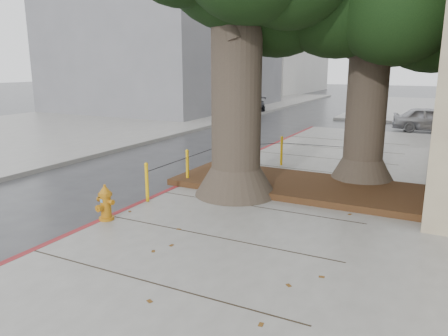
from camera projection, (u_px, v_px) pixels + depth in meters
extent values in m
plane|color=#28282B|center=(190.00, 239.00, 8.51)|extent=(140.00, 140.00, 0.00)
cube|color=slate|center=(64.00, 126.00, 23.36)|extent=(14.00, 60.00, 0.15)
cube|color=maroon|center=(175.00, 190.00, 11.54)|extent=(0.14, 26.00, 0.16)
cube|color=black|center=(297.00, 185.00, 11.43)|extent=(6.40, 2.60, 0.16)
cube|color=slate|center=(171.00, 28.00, 32.82)|extent=(12.00, 16.00, 12.00)
cube|color=silver|center=(263.00, 29.00, 53.27)|extent=(12.00, 18.00, 15.00)
cone|color=#4C3F33|center=(236.00, 180.00, 10.86)|extent=(2.04, 2.04, 0.70)
cylinder|color=#4C3F33|center=(236.00, 98.00, 10.39)|extent=(1.20, 1.20, 4.22)
cone|color=#4C3F33|center=(362.00, 171.00, 11.87)|extent=(1.77, 1.77, 0.70)
cylinder|color=#4C3F33|center=(367.00, 103.00, 11.45)|extent=(1.04, 1.04, 3.84)
cylinder|color=yellow|center=(147.00, 183.00, 10.25)|extent=(0.08, 0.08, 0.90)
sphere|color=yellow|center=(146.00, 164.00, 10.15)|extent=(0.09, 0.09, 0.09)
cylinder|color=yellow|center=(187.00, 167.00, 11.81)|extent=(0.08, 0.08, 0.90)
sphere|color=yellow|center=(187.00, 151.00, 11.70)|extent=(0.09, 0.09, 0.09)
cylinder|color=yellow|center=(218.00, 155.00, 13.37)|extent=(0.08, 0.08, 0.90)
sphere|color=yellow|center=(218.00, 141.00, 13.26)|extent=(0.09, 0.09, 0.09)
cylinder|color=yellow|center=(281.00, 151.00, 14.00)|extent=(0.08, 0.08, 0.90)
sphere|color=yellow|center=(282.00, 137.00, 13.90)|extent=(0.09, 0.09, 0.09)
cylinder|color=yellow|center=(353.00, 156.00, 13.20)|extent=(0.08, 0.08, 0.90)
sphere|color=yellow|center=(354.00, 142.00, 13.09)|extent=(0.09, 0.09, 0.09)
cylinder|color=black|center=(168.00, 164.00, 10.97)|extent=(0.02, 1.80, 0.02)
cylinder|color=black|center=(204.00, 152.00, 12.53)|extent=(0.02, 1.80, 0.02)
cylinder|color=black|center=(251.00, 145.00, 13.62)|extent=(1.51, 1.51, 0.02)
cylinder|color=black|center=(316.00, 145.00, 13.53)|extent=(2.20, 0.22, 0.02)
cylinder|color=#BC7413|center=(107.00, 218.00, 9.13)|extent=(0.35, 0.35, 0.06)
cylinder|color=#BC7413|center=(106.00, 206.00, 9.07)|extent=(0.24, 0.24, 0.49)
cylinder|color=#BC7413|center=(105.00, 194.00, 9.01)|extent=(0.32, 0.32, 0.07)
cone|color=#BC7413|center=(105.00, 190.00, 8.99)|extent=(0.30, 0.30, 0.14)
cylinder|color=#BC7413|center=(105.00, 186.00, 8.96)|extent=(0.06, 0.06, 0.05)
cylinder|color=#BC7413|center=(101.00, 200.00, 9.11)|extent=(0.15, 0.11, 0.09)
cylinder|color=#BC7413|center=(110.00, 202.00, 8.97)|extent=(0.15, 0.11, 0.09)
cylinder|color=#BC7413|center=(101.00, 208.00, 8.97)|extent=(0.14, 0.15, 0.13)
cube|color=#5999D8|center=(101.00, 201.00, 8.95)|extent=(0.07, 0.01, 0.07)
imported|color=#B0B0B5|center=(431.00, 119.00, 21.90)|extent=(3.81, 1.94, 1.24)
imported|color=black|center=(246.00, 107.00, 29.10)|extent=(1.59, 3.89, 1.13)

